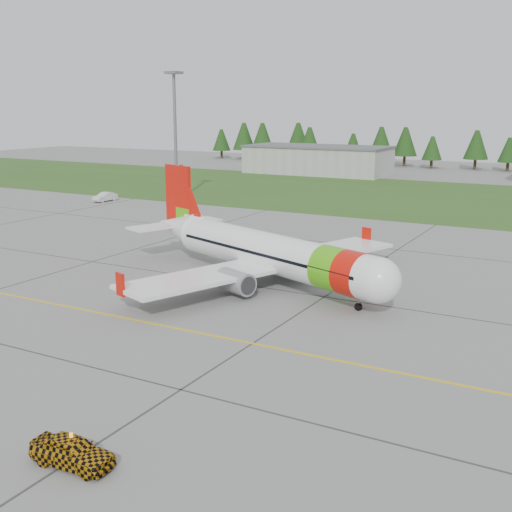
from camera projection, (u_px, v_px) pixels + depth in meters
The scene contains 9 objects.
ground at pixel (48, 356), 39.63m from camera, with size 320.00×320.00×0.00m, color gray.
aircraft at pixel (267, 253), 55.66m from camera, with size 29.55×28.08×9.33m.
follow_me_car at pixel (70, 424), 27.14m from camera, with size 1.57×1.33×3.91m, color orange.
service_van at pixel (104, 188), 103.93m from camera, with size 1.56×1.47×4.46m, color silver.
grass_strip at pixel (413, 197), 109.52m from camera, with size 320.00×50.00×0.03m, color #30561E.
taxi_guideline at pixel (132, 319), 46.45m from camera, with size 120.00×0.25×0.02m, color gold.
hangar_west at pixel (317, 161), 146.84m from camera, with size 32.00×14.00×6.00m, color #A8A8A3.
floodlight_mast at pixel (175, 139), 101.87m from camera, with size 0.50×0.50×20.00m, color slate.
treeline at pixel (477, 149), 156.12m from camera, with size 160.00×8.00×10.00m, color #1C3F14, non-canonical shape.
Camera 1 is at (29.24, -26.33, 15.05)m, focal length 45.00 mm.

